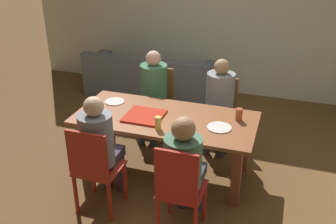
% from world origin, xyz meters
% --- Properties ---
extents(ground_plane, '(20.00, 20.00, 0.00)m').
position_xyz_m(ground_plane, '(0.00, 0.00, 0.00)').
color(ground_plane, brown).
extents(back_wall, '(6.70, 0.12, 2.82)m').
position_xyz_m(back_wall, '(0.00, 2.74, 1.41)').
color(back_wall, silver).
rests_on(back_wall, ground).
extents(dining_table, '(2.02, 0.93, 0.74)m').
position_xyz_m(dining_table, '(0.00, 0.00, 0.63)').
color(dining_table, brown).
rests_on(dining_table, ground).
extents(chair_0, '(0.43, 0.42, 0.98)m').
position_xyz_m(chair_0, '(-0.43, -0.88, 0.53)').
color(chair_0, '#AF2C1C').
rests_on(chair_0, ground).
extents(person_0, '(0.33, 0.52, 1.25)m').
position_xyz_m(person_0, '(-0.43, -0.73, 0.73)').
color(person_0, '#41344A').
rests_on(person_0, ground).
extents(chair_1, '(0.41, 0.42, 0.99)m').
position_xyz_m(chair_1, '(0.45, -0.95, 0.55)').
color(chair_1, red).
rests_on(chair_1, ground).
extents(person_1, '(0.34, 0.55, 1.21)m').
position_xyz_m(person_1, '(0.45, -0.80, 0.72)').
color(person_1, '#3B3D4D').
rests_on(person_1, ground).
extents(chair_2, '(0.43, 0.44, 0.93)m').
position_xyz_m(chair_2, '(-0.43, 0.92, 0.53)').
color(chair_2, '#915C2B').
rests_on(chair_2, ground).
extents(person_2, '(0.36, 0.52, 1.22)m').
position_xyz_m(person_2, '(-0.43, 0.77, 0.72)').
color(person_2, '#2F3D4B').
rests_on(person_2, ground).
extents(chair_3, '(0.41, 0.44, 0.89)m').
position_xyz_m(chair_3, '(0.45, 0.91, 0.48)').
color(chair_3, olive).
rests_on(chair_3, ground).
extents(person_3, '(0.35, 0.51, 1.19)m').
position_xyz_m(person_3, '(0.45, 0.78, 0.71)').
color(person_3, '#3C3B45').
rests_on(person_3, ground).
extents(pizza_box_0, '(0.41, 0.41, 0.02)m').
position_xyz_m(pizza_box_0, '(-0.22, -0.07, 0.75)').
color(pizza_box_0, red).
rests_on(pizza_box_0, dining_table).
extents(plate_0, '(0.26, 0.26, 0.01)m').
position_xyz_m(plate_0, '(0.63, -0.07, 0.75)').
color(plate_0, white).
rests_on(plate_0, dining_table).
extents(plate_1, '(0.22, 0.22, 0.01)m').
position_xyz_m(plate_1, '(-0.83, -0.22, 0.75)').
color(plate_1, white).
rests_on(plate_1, dining_table).
extents(plate_2, '(0.24, 0.24, 0.01)m').
position_xyz_m(plate_2, '(-0.71, 0.19, 0.75)').
color(plate_2, white).
rests_on(plate_2, dining_table).
extents(drinking_glass_0, '(0.08, 0.08, 0.14)m').
position_xyz_m(drinking_glass_0, '(0.79, 0.17, 0.81)').
color(drinking_glass_0, '#B4502C').
rests_on(drinking_glass_0, dining_table).
extents(drinking_glass_1, '(0.06, 0.06, 0.13)m').
position_xyz_m(drinking_glass_1, '(-0.69, -0.36, 0.81)').
color(drinking_glass_1, '#BA4A2A').
rests_on(drinking_glass_1, dining_table).
extents(drinking_glass_2, '(0.07, 0.07, 0.14)m').
position_xyz_m(drinking_glass_2, '(0.02, -0.29, 0.81)').
color(drinking_glass_2, '#E7CA5E').
rests_on(drinking_glass_2, dining_table).
extents(couch, '(2.16, 0.79, 0.76)m').
position_xyz_m(couch, '(-0.97, 2.06, 0.28)').
color(couch, slate).
rests_on(couch, ground).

